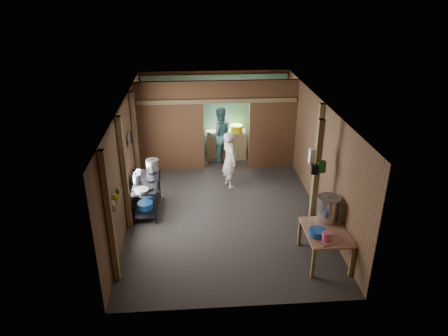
{
  "coord_description": "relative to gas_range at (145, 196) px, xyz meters",
  "views": [
    {
      "loc": [
        -0.65,
        -8.9,
        5.12
      ],
      "look_at": [
        0.0,
        -0.2,
        1.1
      ],
      "focal_mm": 33.11,
      "sensor_mm": 36.0,
      "label": 1
    }
  ],
  "objects": [
    {
      "name": "bag_green",
      "position": [
        3.8,
        -1.22,
        1.2
      ],
      "size": [
        0.16,
        0.12,
        0.24
      ],
      "primitive_type": "cube",
      "color": "#175B1D",
      "rests_on": "post_free"
    },
    {
      "name": "knife",
      "position": [
        3.63,
        -2.63,
        0.26
      ],
      "size": [
        0.29,
        0.16,
        0.01
      ],
      "primitive_type": "cube",
      "rotation": [
        0.0,
        0.0,
        0.43
      ],
      "color": "#BDBDBD",
      "rests_on": "prep_table"
    },
    {
      "name": "wall_right",
      "position": [
        4.13,
        0.14,
        0.9
      ],
      "size": [
        0.0,
        7.0,
        2.6
      ],
      "primitive_type": "cube",
      "color": "brown",
      "rests_on": "ground"
    },
    {
      "name": "stove_pot_large",
      "position": [
        0.17,
        0.54,
        0.54
      ],
      "size": [
        0.39,
        0.39,
        0.32
      ],
      "primitive_type": null,
      "rotation": [
        0.0,
        0.0,
        0.29
      ],
      "color": "#BDBDBD",
      "rests_on": "gas_range"
    },
    {
      "name": "back_counter",
      "position": [
        2.18,
        3.09,
        0.02
      ],
      "size": [
        1.2,
        0.5,
        0.85
      ],
      "primitive_type": "cube",
      "color": "olive",
      "rests_on": "floor"
    },
    {
      "name": "wall_left",
      "position": [
        -0.37,
        0.14,
        0.9
      ],
      "size": [
        0.0,
        7.0,
        2.6
      ],
      "primitive_type": "cube",
      "color": "brown",
      "rests_on": "ground"
    },
    {
      "name": "post_left_a",
      "position": [
        -0.3,
        -2.46,
        0.9
      ],
      "size": [
        0.1,
        0.12,
        2.6
      ],
      "primitive_type": "cube",
      "color": "olive",
      "rests_on": "floor"
    },
    {
      "name": "pan_lid_small",
      "position": [
        -0.33,
        0.94,
        1.15
      ],
      "size": [
        0.03,
        0.3,
        0.3
      ],
      "primitive_type": "cylinder",
      "rotation": [
        0.0,
        1.57,
        0.0
      ],
      "color": "black",
      "rests_on": "wall_left"
    },
    {
      "name": "stock_pot",
      "position": [
        3.84,
        -1.77,
        0.51
      ],
      "size": [
        0.52,
        0.52,
        0.54
      ],
      "primitive_type": null,
      "rotation": [
        0.0,
        0.0,
        0.12
      ],
      "color": "#BDBDBD",
      "rests_on": "prep_table"
    },
    {
      "name": "cook",
      "position": [
        2.11,
        1.16,
        0.36
      ],
      "size": [
        0.55,
        0.66,
        1.53
      ],
      "primitive_type": "imported",
      "rotation": [
        0.0,
        0.0,
        1.96
      ],
      "color": "silver",
      "rests_on": "floor"
    },
    {
      "name": "red_cup",
      "position": [
        1.95,
        3.09,
        0.51
      ],
      "size": [
        0.11,
        0.11,
        0.13
      ],
      "primitive_type": "cylinder",
      "color": "red",
      "rests_on": "back_counter"
    },
    {
      "name": "stove_saucepan",
      "position": [
        -0.17,
        0.4,
        0.45
      ],
      "size": [
        0.16,
        0.16,
        0.1
      ],
      "primitive_type": "cylinder",
      "rotation": [
        0.0,
        0.0,
        -0.03
      ],
      "color": "#BDBDBD",
      "rests_on": "gas_range"
    },
    {
      "name": "turquoise_panel",
      "position": [
        1.88,
        3.58,
        0.85
      ],
      "size": [
        4.4,
        0.06,
        2.5
      ],
      "primitive_type": "cube",
      "color": "#69C1BC",
      "rests_on": "wall_back"
    },
    {
      "name": "post_right",
      "position": [
        4.06,
        -0.06,
        0.9
      ],
      "size": [
        0.1,
        0.12,
        2.6
      ],
      "primitive_type": "cube",
      "color": "olive",
      "rests_on": "floor"
    },
    {
      "name": "post_left_c",
      "position": [
        -0.3,
        1.34,
        0.9
      ],
      "size": [
        0.1,
        0.12,
        2.6
      ],
      "primitive_type": "cube",
      "color": "olive",
      "rests_on": "floor"
    },
    {
      "name": "frying_pan",
      "position": [
        0.0,
        -0.52,
        0.43
      ],
      "size": [
        0.34,
        0.56,
        0.08
      ],
      "primitive_type": null,
      "rotation": [
        0.0,
        0.0,
        -0.02
      ],
      "color": "gray",
      "rests_on": "gas_range"
    },
    {
      "name": "prep_table",
      "position": [
        3.71,
        -2.17,
        -0.07
      ],
      "size": [
        0.81,
        1.12,
        0.66
      ],
      "primitive_type": null,
      "color": "tan",
      "rests_on": "floor"
    },
    {
      "name": "cross_beam",
      "position": [
        1.88,
        2.29,
        1.65
      ],
      "size": [
        4.4,
        0.12,
        0.12
      ],
      "primitive_type": "cube",
      "color": "olive",
      "rests_on": "wall_left"
    },
    {
      "name": "pink_bucket",
      "position": [
        3.6,
        -2.48,
        0.35
      ],
      "size": [
        0.19,
        0.19,
        0.18
      ],
      "primitive_type": "cylinder",
      "rotation": [
        0.0,
        0.0,
        0.41
      ],
      "color": "#E95899",
      "rests_on": "prep_table"
    },
    {
      "name": "wall_front",
      "position": [
        1.88,
        -3.36,
        0.9
      ],
      "size": [
        4.5,
        0.0,
        2.6
      ],
      "primitive_type": "cube",
      "color": "brown",
      "rests_on": "ground"
    },
    {
      "name": "bag_black",
      "position": [
        3.66,
        -1.24,
        1.15
      ],
      "size": [
        0.14,
        0.1,
        0.2
      ],
      "primitive_type": "cube",
      "color": "black",
      "rests_on": "post_free"
    },
    {
      "name": "yellow_tub",
      "position": [
        2.5,
        3.09,
        0.55
      ],
      "size": [
        0.38,
        0.38,
        0.21
      ],
      "primitive_type": "cylinder",
      "color": "#BAC608",
      "rests_on": "back_counter"
    },
    {
      "name": "jar_yellow",
      "position": [
        -0.27,
        -1.96,
        1.06
      ],
      "size": [
        0.08,
        0.08,
        0.1
      ],
      "primitive_type": "cylinder",
      "color": "#BAC608",
      "rests_on": "wall_shelf"
    },
    {
      "name": "stove_pot_med",
      "position": [
        -0.17,
        -0.03,
        0.49
      ],
      "size": [
        0.31,
        0.31,
        0.22
      ],
      "primitive_type": null,
      "rotation": [
        0.0,
        0.0,
        0.28
      ],
      "color": "#BDBDBD",
      "rests_on": "gas_range"
    },
    {
      "name": "partition_left",
      "position": [
        0.55,
        2.34,
        0.9
      ],
      "size": [
        1.85,
        0.1,
        2.6
      ],
      "primitive_type": "cube",
      "color": "brown",
      "rests_on": "floor"
    },
    {
      "name": "jar_white",
      "position": [
        -0.27,
        -2.21,
        1.06
      ],
      "size": [
        0.07,
        0.07,
        0.1
      ],
      "primitive_type": "cylinder",
      "color": "silver",
      "rests_on": "wall_shelf"
    },
    {
      "name": "pan_lid_big",
      "position": [
        -0.33,
        0.54,
        1.25
      ],
      "size": [
        0.03,
        0.34,
        0.34
      ],
      "primitive_type": "cylinder",
      "rotation": [
        0.0,
        1.57,
        0.0
      ],
      "color": "gray",
      "rests_on": "wall_left"
    },
    {
      "name": "blue_tub_front",
      "position": [
        0.0,
        -0.15,
        -0.17
      ],
      "size": [
        0.37,
        0.37,
        0.15
      ],
      "primitive_type": "cylinder",
      "color": "#194C9F",
      "rests_on": "gas_range"
    },
    {
      "name": "floor",
      "position": [
        1.88,
        0.14,
        -0.4
      ],
      "size": [
        4.5,
        7.0,
        0.0
      ],
      "primitive_type": "cube",
      "color": "#2B2828",
      "rests_on": "ground"
    },
    {
      "name": "partition_right",
      "position": [
        3.46,
        2.34,
        0.9
      ],
      "size": [
        1.35,
        0.1,
        2.6
      ],
      "primitive_type": "cube",
      "color": "brown",
      "rests_on": "floor"
    },
    {
      "name": "wall_back",
      "position": [
        1.88,
        3.64,
        0.9
      ],
      "size": [
        4.5,
        0.0,
        2.6
      ],
      "primitive_type": "cube",
      "color": "brown",
      "rests_on": "ground"
    },
    {
      "name": "post_left_b",
      "position": [
        -0.3,
        -0.66,
        0.9
      ],
      "size": [
        0.1,
        0.12,
        2.6
      ],
      "primitive_type": "cube",
      "color": "olive",
      "rests_on": "floor"
    },
    {
      "name": "worker_back",
      "position": [
        1.96,
        2.87,
        0.45
      ],
      "size": [
        0.97,
        0.85,
        1.7
      ],
      "primitive_type": "imported",
      "rotation": [
        0.0,
        0.0,
        3.43
      ],
      "color": "teal",
      "rests_on": "floor"
    },
    {
      "name": "blue_tub_back",
      "position": [
        0.0,
        0.24,
        -0.18
      ],
      "size": [
        0.32,
        0.32,
        0.13
      ],
      "primitive_type": "cylinder",
      "color": "#194C9F",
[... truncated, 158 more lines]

